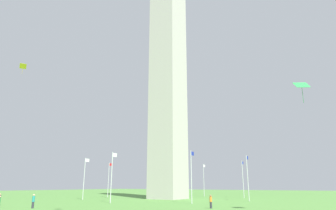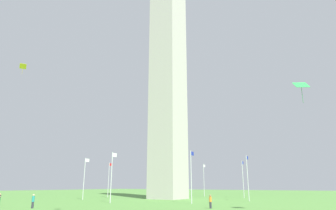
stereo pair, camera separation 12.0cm
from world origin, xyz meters
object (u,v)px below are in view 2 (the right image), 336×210
at_px(obelisk_monument, 168,68).
at_px(flagpole_ne, 155,179).
at_px(flagpole_se, 84,177).
at_px(flagpole_nw, 243,177).
at_px(kite_green_diamond, 301,85).
at_px(kite_yellow_diamond, 23,67).
at_px(flagpole_w, 248,176).
at_px(flagpole_n, 204,179).
at_px(flagpole_e, 109,178).
at_px(flagpole_sw, 191,174).
at_px(flagpole_s, 112,175).
at_px(person_orange_shirt, 210,202).
at_px(person_teal_shirt, 33,201).

distance_m(obelisk_monument, flagpole_ne, 31.42).
xyz_separation_m(flagpole_ne, flagpole_se, (-25.22, 0.00, 0.00)).
xyz_separation_m(flagpole_nw, kite_green_diamond, (-35.19, -19.19, 8.77)).
relative_size(obelisk_monument, flagpole_ne, 7.22).
xyz_separation_m(flagpole_ne, kite_yellow_diamond, (-40.60, 1.45, 19.53)).
bearing_deg(flagpole_w, flagpole_n, 45.00).
xyz_separation_m(flagpole_e, flagpole_sw, (-12.61, -30.45, 0.00)).
xyz_separation_m(flagpole_n, flagpole_sw, (-30.45, -12.61, 0.00)).
bearing_deg(flagpole_ne, flagpole_sw, -135.00).
distance_m(flagpole_ne, flagpole_se, 25.22).
xyz_separation_m(obelisk_monument, flagpole_nw, (12.67, -12.61, -25.84)).
bearing_deg(flagpole_ne, flagpole_e, 157.50).
distance_m(flagpole_nw, kite_yellow_diamond, 52.36).
bearing_deg(flagpole_w, flagpole_sw, 157.50).
distance_m(flagpole_ne, flagpole_w, 32.95).
bearing_deg(kite_green_diamond, flagpole_ne, 51.61).
distance_m(kite_green_diamond, kite_yellow_diamond, 47.42).
xyz_separation_m(flagpole_s, person_orange_shirt, (-1.65, -19.05, -3.78)).
height_order(flagpole_se, flagpole_s, same).
bearing_deg(flagpole_e, person_orange_shirt, -117.84).
bearing_deg(flagpole_nw, flagpole_ne, 90.00).
bearing_deg(flagpole_se, flagpole_nw, -45.00).
xyz_separation_m(flagpole_nw, person_teal_shirt, (-44.40, 12.99, -3.74)).
bearing_deg(flagpole_n, flagpole_s, 180.00).
bearing_deg(obelisk_monument, flagpole_e, 89.82).
distance_m(flagpole_se, person_teal_shirt, 23.06).
xyz_separation_m(flagpole_nw, kite_yellow_diamond, (-40.60, 26.68, 19.53)).
relative_size(flagpole_e, flagpole_sw, 1.00).
bearing_deg(person_teal_shirt, kite_green_diamond, -40.82).
distance_m(flagpole_sw, kite_yellow_diamond, 36.46).
relative_size(flagpole_ne, kite_yellow_diamond, 4.35).
height_order(flagpole_e, flagpole_se, same).
relative_size(flagpole_se, kite_green_diamond, 3.37).
distance_m(flagpole_se, flagpole_w, 32.95).
bearing_deg(person_orange_shirt, kite_yellow_diamond, 88.41).
distance_m(flagpole_e, flagpole_nw, 32.95).
xyz_separation_m(person_teal_shirt, person_orange_shirt, (12.31, -19.43, -0.04)).
distance_m(flagpole_se, kite_green_diamond, 46.35).
distance_m(flagpole_s, person_teal_shirt, 14.46).
relative_size(flagpole_w, flagpole_nw, 1.00).
height_order(flagpole_n, flagpole_ne, same).
distance_m(obelisk_monument, kite_yellow_diamond, 31.90).
relative_size(flagpole_sw, person_teal_shirt, 4.82).
xyz_separation_m(flagpole_n, flagpole_ne, (-5.22, 12.61, 0.00)).
bearing_deg(flagpole_w, person_teal_shirt, 150.19).
height_order(flagpole_se, person_teal_shirt, flagpole_se).
relative_size(flagpole_ne, person_teal_shirt, 4.82).
xyz_separation_m(flagpole_e, flagpole_s, (-17.83, -17.83, 0.00)).
height_order(flagpole_s, kite_yellow_diamond, kite_yellow_diamond).
bearing_deg(flagpole_nw, flagpole_se, 135.00).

